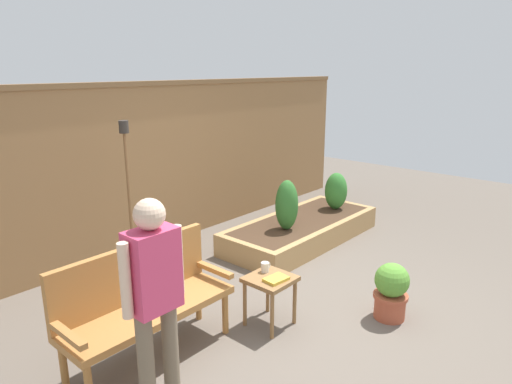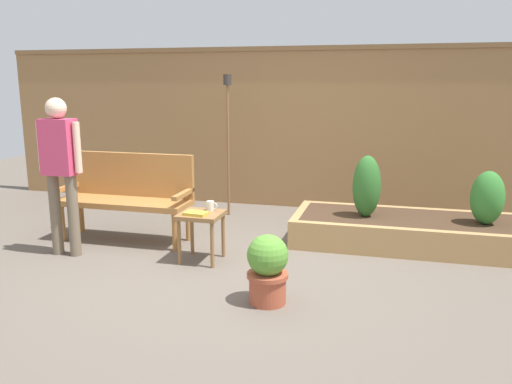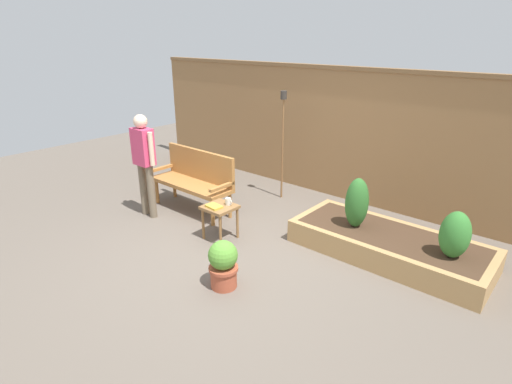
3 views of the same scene
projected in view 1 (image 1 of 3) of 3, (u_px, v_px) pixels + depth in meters
The scene contains 12 objects.
ground_plane at pixel (306, 315), 4.41m from camera, with size 14.00×14.00×0.00m, color #60564C.
fence_back at pixel (140, 168), 5.78m from camera, with size 8.40×0.14×2.16m.
garden_bench at pixel (143, 295), 3.68m from camera, with size 1.44×0.48×0.94m.
side_table at pixel (270, 285), 4.16m from camera, with size 0.40×0.40×0.48m.
cup_on_table at pixel (265, 267), 4.23m from camera, with size 0.11×0.08×0.09m.
book_on_table at pixel (276, 279), 4.06m from camera, with size 0.21×0.15×0.03m, color gold.
potted_boxwood at pixel (391, 290), 4.30m from camera, with size 0.33×0.33×0.56m.
raised_planter_bed at pixel (302, 230), 6.28m from camera, with size 2.40×1.00×0.30m.
shrub_near_bench at pixel (287, 205), 5.79m from camera, with size 0.29×0.29×0.65m.
shrub_far_corner at pixel (336, 191), 6.66m from camera, with size 0.33×0.33×0.54m.
tiki_torch at pixel (127, 175), 4.84m from camera, with size 0.10×0.10×1.79m.
person_by_bench at pixel (154, 293), 2.90m from camera, with size 0.47×0.20×1.56m.
Camera 1 is at (-3.28, -2.24, 2.32)m, focal length 31.92 mm.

